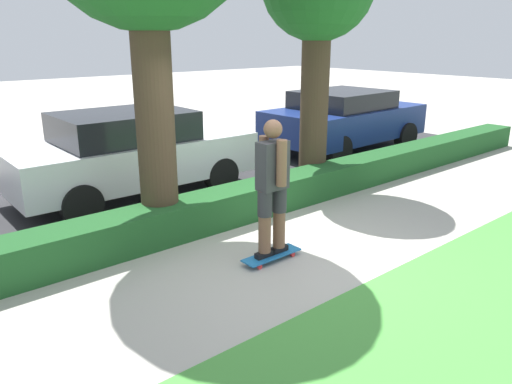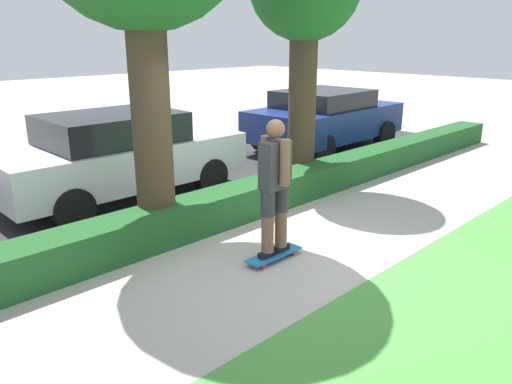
# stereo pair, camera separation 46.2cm
# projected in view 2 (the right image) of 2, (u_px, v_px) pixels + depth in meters

# --- Properties ---
(ground_plane) EXTENTS (60.00, 60.00, 0.00)m
(ground_plane) POSITION_uv_depth(u_px,v_px,m) (293.00, 259.00, 6.34)
(ground_plane) COLOR #ADA89E
(street_asphalt) EXTENTS (18.01, 5.00, 0.01)m
(street_asphalt) POSITION_uv_depth(u_px,v_px,m) (122.00, 189.00, 9.20)
(street_asphalt) COLOR #2D2D30
(street_asphalt) RESTS_ON ground_plane
(hedge_row) EXTENTS (18.01, 0.60, 0.51)m
(hedge_row) POSITION_uv_depth(u_px,v_px,m) (212.00, 210.00, 7.35)
(hedge_row) COLOR #1E5123
(hedge_row) RESTS_ON ground_plane
(skateboard) EXTENTS (0.82, 0.24, 0.08)m
(skateboard) POSITION_uv_depth(u_px,v_px,m) (274.00, 255.00, 6.30)
(skateboard) COLOR #1E6BAD
(skateboard) RESTS_ON ground_plane
(skater_person) EXTENTS (0.50, 0.44, 1.70)m
(skater_person) POSITION_uv_depth(u_px,v_px,m) (275.00, 185.00, 6.02)
(skater_person) COLOR black
(skater_person) RESTS_ON skateboard
(parked_car_middle) EXTENTS (4.18, 1.90, 1.49)m
(parked_car_middle) POSITION_uv_depth(u_px,v_px,m) (119.00, 154.00, 8.48)
(parked_car_middle) COLOR silver
(parked_car_middle) RESTS_ON ground_plane
(parked_car_rear) EXTENTS (4.12, 2.12, 1.46)m
(parked_car_rear) POSITION_uv_depth(u_px,v_px,m) (325.00, 118.00, 12.24)
(parked_car_rear) COLOR navy
(parked_car_rear) RESTS_ON ground_plane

